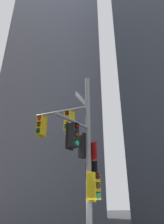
{
  "coord_description": "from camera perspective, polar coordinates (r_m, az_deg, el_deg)",
  "views": [
    {
      "loc": [
        -2.74,
        -8.14,
        2.34
      ],
      "look_at": [
        -0.3,
        -0.03,
        6.21
      ],
      "focal_mm": 31.89,
      "sensor_mm": 36.0,
      "label": 1
    }
  ],
  "objects": [
    {
      "name": "signal_pole_assembly",
      "position": [
        8.92,
        -1.38,
        -10.24
      ],
      "size": [
        2.65,
        3.21,
        8.13
      ],
      "color": "gray",
      "rests_on": "ground"
    },
    {
      "name": "building_mid_block",
      "position": [
        39.37,
        -9.41,
        8.82
      ],
      "size": [
        15.15,
        15.15,
        47.56
      ],
      "primitive_type": "cube",
      "color": "slate",
      "rests_on": "ground"
    }
  ]
}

